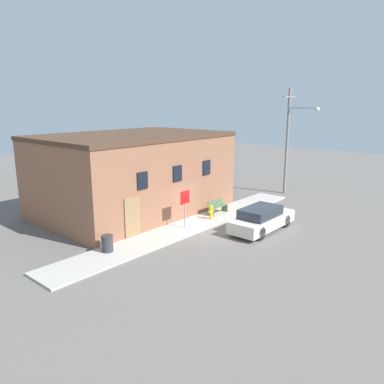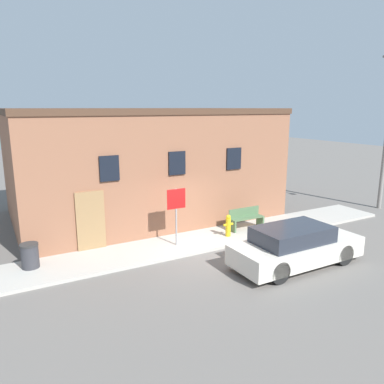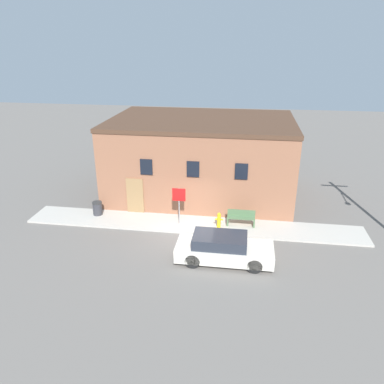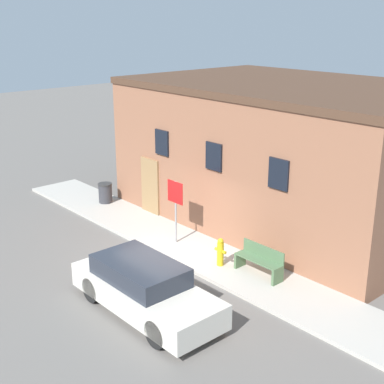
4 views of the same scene
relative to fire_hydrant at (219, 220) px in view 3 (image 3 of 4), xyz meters
name	(u,v)px [view 3 (image 3 of 4)]	position (x,y,z in m)	size (l,w,h in m)	color
ground_plane	(190,234)	(-1.46, -0.85, -0.54)	(80.00, 80.00, 0.00)	#66605B
sidewalk	(193,224)	(-1.46, 0.20, -0.49)	(18.55, 2.10, 0.11)	#B2ADA3
brick_building	(202,157)	(-1.59, 5.06, 1.96)	(11.46, 7.74, 4.99)	#8E5B42
fire_hydrant	(219,220)	(0.00, 0.00, 0.00)	(0.42, 0.20, 0.87)	gold
stop_sign	(179,199)	(-2.20, 0.11, 1.05)	(0.72, 0.06, 2.10)	gray
bench	(241,218)	(1.18, 0.42, 0.00)	(1.51, 0.44, 0.86)	#4C6B47
trash_bin	(97,208)	(-7.10, 0.56, -0.04)	(0.56, 0.56, 0.79)	#333338
parked_car	(223,249)	(0.45, -3.16, 0.11)	(4.46, 1.68, 1.34)	black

